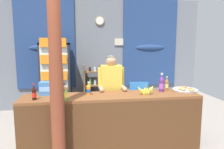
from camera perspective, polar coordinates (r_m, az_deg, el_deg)
The scene contains 16 objects.
ground_plane at distance 4.29m, azimuth -1.15°, elevation -15.31°, with size 7.57×7.57×0.00m, color gray.
back_wall_curtained at distance 5.72m, azimuth -3.58°, elevation 5.97°, with size 5.54×0.22×2.90m.
stall_counter at distance 3.40m, azimuth 0.20°, elevation -11.64°, with size 2.84×0.57×0.90m.
timber_post at distance 2.88m, azimuth -14.88°, elevation 0.68°, with size 0.21×0.19×2.82m.
drink_fridge at distance 5.23m, azimuth -14.97°, elevation 0.24°, with size 0.69×0.68×1.85m.
bottle_shelf_rack at distance 5.53m, azimuth -5.24°, elevation -3.25°, with size 0.48×0.28×1.18m.
plastic_lawn_chair at distance 5.00m, azimuth 6.94°, elevation -5.94°, with size 0.48×0.48×0.86m.
shopkeeper at distance 3.87m, azimuth -0.23°, elevation -3.19°, with size 0.48×0.42×1.51m.
soda_bottle_grape_soda at distance 3.71m, azimuth 13.26°, elevation -2.45°, with size 0.09×0.09×0.32m.
soda_bottle_iced_tea at distance 3.86m, azimuth 14.57°, elevation -2.58°, with size 0.06×0.06×0.25m.
soda_bottle_orange_soda at distance 3.41m, azimuth -6.34°, elevation -4.01°, with size 0.07×0.07×0.22m.
soda_bottle_cola at distance 3.29m, azimuth -20.35°, elevation -4.71°, with size 0.06×0.06×0.24m.
soda_bottle_lime_soda at distance 3.16m, azimuth -12.75°, elevation -4.90°, with size 0.07×0.07×0.25m.
snack_box_biscuit at distance 3.55m, azimuth -17.64°, elevation -3.61°, with size 0.17×0.15×0.21m.
pastry_tray at distance 3.92m, azimuth 19.18°, elevation -3.87°, with size 0.44×0.44×0.07m.
banana_bunch at distance 3.45m, azimuth 9.13°, elevation -4.43°, with size 0.28×0.07×0.16m.
Camera 1 is at (-0.52, -2.73, 1.72)m, focal length 33.83 mm.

